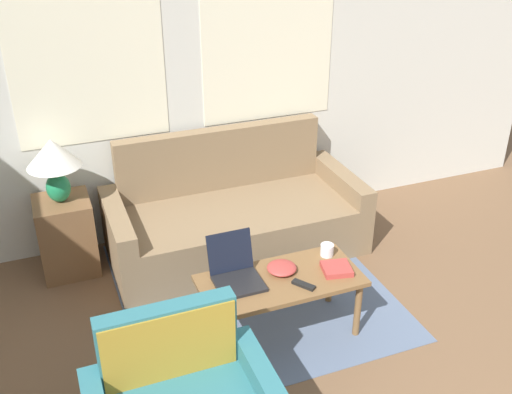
{
  "coord_description": "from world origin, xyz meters",
  "views": [
    {
      "loc": [
        -1.2,
        -0.16,
        2.63
      ],
      "look_at": [
        0.11,
        3.17,
        0.75
      ],
      "focal_mm": 42.0,
      "sensor_mm": 36.0,
      "label": 1
    }
  ],
  "objects_px": {
    "snack_bowl": "(282,268)",
    "book_red": "(337,269)",
    "couch": "(233,218)",
    "table_lamp": "(53,159)",
    "coffee_table": "(280,286)",
    "cup_navy": "(327,250)",
    "laptop": "(236,271)",
    "tv_remote": "(304,285)"
  },
  "relations": [
    {
      "from": "coffee_table",
      "to": "laptop",
      "type": "height_order",
      "value": "laptop"
    },
    {
      "from": "tv_remote",
      "to": "book_red",
      "type": "bearing_deg",
      "value": 14.61
    },
    {
      "from": "snack_bowl",
      "to": "couch",
      "type": "bearing_deg",
      "value": 87.82
    },
    {
      "from": "couch",
      "to": "table_lamp",
      "type": "height_order",
      "value": "table_lamp"
    },
    {
      "from": "couch",
      "to": "cup_navy",
      "type": "xyz_separation_m",
      "value": [
        0.31,
        -0.99,
        0.21
      ]
    },
    {
      "from": "book_red",
      "to": "snack_bowl",
      "type": "bearing_deg",
      "value": 158.85
    },
    {
      "from": "laptop",
      "to": "cup_navy",
      "type": "bearing_deg",
      "value": 3.42
    },
    {
      "from": "coffee_table",
      "to": "laptop",
      "type": "relative_size",
      "value": 3.07
    },
    {
      "from": "couch",
      "to": "table_lamp",
      "type": "distance_m",
      "value": 1.44
    },
    {
      "from": "couch",
      "to": "laptop",
      "type": "xyz_separation_m",
      "value": [
        -0.34,
        -1.03,
        0.23
      ]
    },
    {
      "from": "coffee_table",
      "to": "cup_navy",
      "type": "distance_m",
      "value": 0.42
    },
    {
      "from": "snack_bowl",
      "to": "book_red",
      "type": "relative_size",
      "value": 0.9
    },
    {
      "from": "tv_remote",
      "to": "coffee_table",
      "type": "bearing_deg",
      "value": 129.07
    },
    {
      "from": "table_lamp",
      "to": "couch",
      "type": "bearing_deg",
      "value": -6.53
    },
    {
      "from": "book_red",
      "to": "tv_remote",
      "type": "xyz_separation_m",
      "value": [
        -0.26,
        -0.07,
        -0.01
      ]
    },
    {
      "from": "couch",
      "to": "book_red",
      "type": "relative_size",
      "value": 9.38
    },
    {
      "from": "table_lamp",
      "to": "snack_bowl",
      "type": "relative_size",
      "value": 2.53
    },
    {
      "from": "cup_navy",
      "to": "snack_bowl",
      "type": "distance_m",
      "value": 0.36
    },
    {
      "from": "laptop",
      "to": "snack_bowl",
      "type": "bearing_deg",
      "value": -4.32
    },
    {
      "from": "couch",
      "to": "coffee_table",
      "type": "bearing_deg",
      "value": -93.99
    },
    {
      "from": "laptop",
      "to": "tv_remote",
      "type": "bearing_deg",
      "value": -30.84
    },
    {
      "from": "couch",
      "to": "tv_remote",
      "type": "distance_m",
      "value": 1.26
    },
    {
      "from": "coffee_table",
      "to": "couch",
      "type": "bearing_deg",
      "value": 86.01
    },
    {
      "from": "cup_navy",
      "to": "tv_remote",
      "type": "height_order",
      "value": "cup_navy"
    },
    {
      "from": "couch",
      "to": "coffee_table",
      "type": "height_order",
      "value": "couch"
    },
    {
      "from": "couch",
      "to": "tv_remote",
      "type": "relative_size",
      "value": 13.23
    },
    {
      "from": "cup_navy",
      "to": "snack_bowl",
      "type": "height_order",
      "value": "cup_navy"
    },
    {
      "from": "coffee_table",
      "to": "book_red",
      "type": "relative_size",
      "value": 4.87
    },
    {
      "from": "laptop",
      "to": "tv_remote",
      "type": "height_order",
      "value": "laptop"
    },
    {
      "from": "table_lamp",
      "to": "book_red",
      "type": "relative_size",
      "value": 2.29
    },
    {
      "from": "coffee_table",
      "to": "laptop",
      "type": "distance_m",
      "value": 0.3
    },
    {
      "from": "cup_navy",
      "to": "book_red",
      "type": "bearing_deg",
      "value": -98.4
    },
    {
      "from": "cup_navy",
      "to": "snack_bowl",
      "type": "bearing_deg",
      "value": -170.03
    },
    {
      "from": "table_lamp",
      "to": "tv_remote",
      "type": "bearing_deg",
      "value": -47.13
    },
    {
      "from": "couch",
      "to": "snack_bowl",
      "type": "xyz_separation_m",
      "value": [
        -0.04,
        -1.05,
        0.2
      ]
    },
    {
      "from": "coffee_table",
      "to": "tv_remote",
      "type": "height_order",
      "value": "tv_remote"
    },
    {
      "from": "coffee_table",
      "to": "book_red",
      "type": "bearing_deg",
      "value": -8.53
    },
    {
      "from": "couch",
      "to": "cup_navy",
      "type": "distance_m",
      "value": 1.06
    },
    {
      "from": "book_red",
      "to": "cup_navy",
      "type": "bearing_deg",
      "value": 81.6
    },
    {
      "from": "coffee_table",
      "to": "snack_bowl",
      "type": "height_order",
      "value": "snack_bowl"
    },
    {
      "from": "laptop",
      "to": "couch",
      "type": "bearing_deg",
      "value": 71.53
    },
    {
      "from": "tv_remote",
      "to": "cup_navy",
      "type": "bearing_deg",
      "value": 41.38
    }
  ]
}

